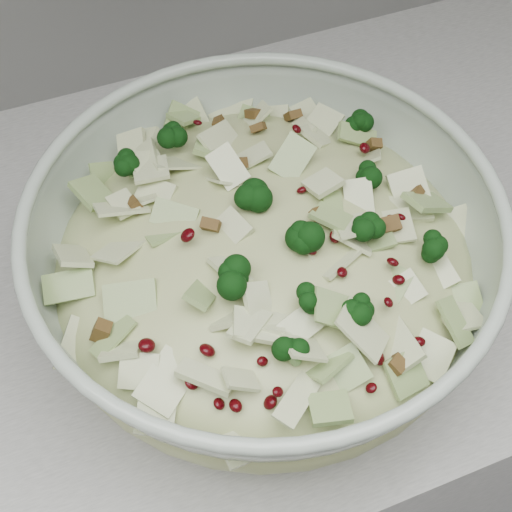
{
  "coord_description": "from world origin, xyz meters",
  "views": [
    {
      "loc": [
        -0.83,
        1.28,
        1.47
      ],
      "look_at": [
        -0.71,
        1.59,
        1.01
      ],
      "focal_mm": 50.0,
      "sensor_mm": 36.0,
      "label": 1
    }
  ],
  "objects": [
    {
      "name": "mixing_bowl",
      "position": [
        -0.7,
        1.6,
        0.98
      ],
      "size": [
        0.49,
        0.49,
        0.15
      ],
      "rotation": [
        0.0,
        0.0,
        0.37
      ],
      "color": "#A5B5A5",
      "rests_on": "counter"
    },
    {
      "name": "salad",
      "position": [
        -0.7,
        1.6,
        1.0
      ],
      "size": [
        0.45,
        0.45,
        0.15
      ],
      "rotation": [
        0.0,
        0.0,
        0.32
      ],
      "color": "tan",
      "rests_on": "mixing_bowl"
    }
  ]
}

